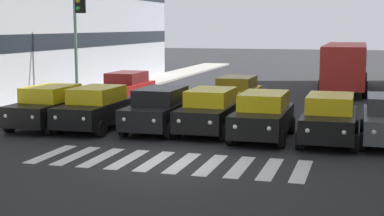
# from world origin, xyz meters

# --- Properties ---
(ground_plane) EXTENTS (180.00, 180.00, 0.00)m
(ground_plane) POSITION_xyz_m (0.00, 0.00, 0.00)
(ground_plane) COLOR #262628
(crosswalk_markings) EXTENTS (8.55, 2.80, 0.01)m
(crosswalk_markings) POSITION_xyz_m (-0.00, 0.00, 0.00)
(crosswalk_markings) COLOR silver
(crosswalk_markings) RESTS_ON ground_plane
(car_1) EXTENTS (2.02, 4.44, 1.72)m
(car_1) POSITION_xyz_m (-4.58, -4.48, 0.89)
(car_1) COLOR black
(car_1) RESTS_ON ground_plane
(car_2) EXTENTS (2.02, 4.44, 1.72)m
(car_2) POSITION_xyz_m (-2.17, -4.52, 0.89)
(car_2) COLOR black
(car_2) RESTS_ON ground_plane
(car_3) EXTENTS (2.02, 4.44, 1.72)m
(car_3) POSITION_xyz_m (0.00, -5.12, 0.89)
(car_3) COLOR black
(car_3) RESTS_ON ground_plane
(car_4) EXTENTS (2.02, 4.44, 1.72)m
(car_4) POSITION_xyz_m (2.03, -4.92, 0.89)
(car_4) COLOR black
(car_4) RESTS_ON ground_plane
(car_5) EXTENTS (2.02, 4.44, 1.72)m
(car_5) POSITION_xyz_m (4.64, -4.63, 0.89)
(car_5) COLOR black
(car_5) RESTS_ON ground_plane
(car_6) EXTENTS (2.02, 4.44, 1.72)m
(car_6) POSITION_xyz_m (6.65, -4.44, 0.89)
(car_6) COLOR black
(car_6) RESTS_ON ground_plane
(car_row2_0) EXTENTS (2.02, 4.44, 1.72)m
(car_row2_0) POSITION_xyz_m (6.46, -12.09, 0.89)
(car_row2_0) COLOR maroon
(car_row2_0) RESTS_ON ground_plane
(car_row2_1) EXTENTS (2.02, 4.44, 1.72)m
(car_row2_1) POSITION_xyz_m (0.21, -10.97, 0.89)
(car_row2_1) COLOR gold
(car_row2_1) RESTS_ON ground_plane
(bus_behind_traffic) EXTENTS (2.78, 10.50, 3.00)m
(bus_behind_traffic) POSITION_xyz_m (-4.58, -22.04, 1.86)
(bus_behind_traffic) COLOR red
(bus_behind_traffic) RESTS_ON ground_plane
(street_lamp_right) EXTENTS (3.27, 0.28, 6.92)m
(street_lamp_right) POSITION_xyz_m (8.24, -11.02, 4.44)
(street_lamp_right) COLOR #4C6B56
(street_lamp_right) RESTS_ON sidewalk_right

